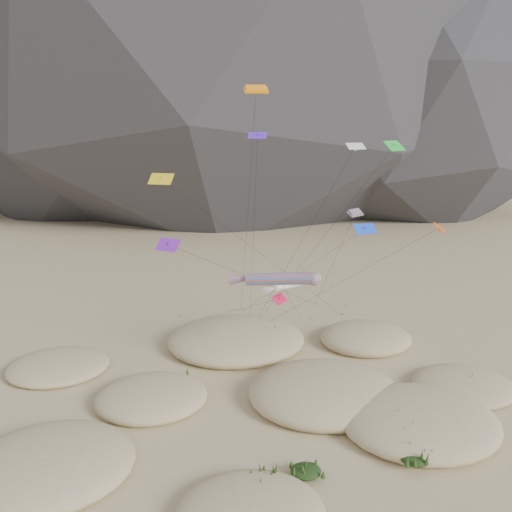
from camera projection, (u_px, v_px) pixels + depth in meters
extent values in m
plane|color=#CCB789|center=(287.00, 419.00, 44.95)|extent=(500.00, 500.00, 0.00)
ellipsoid|color=#2B2B30|center=(92.00, 57.00, 147.04)|extent=(136.20, 127.83, 116.00)
ellipsoid|color=black|center=(410.00, 78.00, 146.71)|extent=(130.55, 126.41, 100.00)
ellipsoid|color=#CCB789|center=(49.00, 465.00, 37.96)|extent=(13.00, 11.05, 3.05)
ellipsoid|color=#CCB789|center=(419.00, 420.00, 43.54)|extent=(14.01, 11.90, 3.13)
ellipsoid|color=#CCB789|center=(152.00, 397.00, 47.44)|extent=(10.68, 9.08, 2.57)
ellipsoid|color=#CCB789|center=(324.00, 392.00, 47.96)|extent=(14.65, 12.45, 3.47)
ellipsoid|color=#CCB789|center=(463.00, 385.00, 49.76)|extent=(10.21, 8.68, 2.05)
ellipsoid|color=#CCB789|center=(236.00, 339.00, 59.54)|extent=(16.34, 13.89, 3.38)
ellipsoid|color=#CCB789|center=(366.00, 338.00, 60.14)|extent=(10.99, 9.34, 2.92)
ellipsoid|color=#CCB789|center=(58.00, 366.00, 53.64)|extent=(10.74, 9.13, 2.09)
ellipsoid|color=black|center=(66.00, 469.00, 37.23)|extent=(2.62, 2.24, 0.79)
ellipsoid|color=black|center=(104.00, 456.00, 38.73)|extent=(2.00, 1.71, 0.60)
ellipsoid|color=black|center=(262.00, 484.00, 36.03)|extent=(2.36, 2.02, 0.71)
ellipsoid|color=black|center=(306.00, 471.00, 37.55)|extent=(2.36, 2.02, 0.71)
ellipsoid|color=black|center=(409.00, 427.00, 42.09)|extent=(3.40, 2.91, 1.02)
ellipsoid|color=black|center=(415.00, 457.00, 38.65)|extent=(2.59, 2.22, 0.78)
ellipsoid|color=black|center=(141.00, 389.00, 48.52)|extent=(2.98, 2.55, 0.89)
ellipsoid|color=black|center=(181.00, 381.00, 50.17)|extent=(2.45, 2.10, 0.74)
ellipsoid|color=black|center=(318.00, 379.00, 49.68)|extent=(3.06, 2.62, 0.92)
ellipsoid|color=black|center=(328.00, 378.00, 50.15)|extent=(2.82, 2.41, 0.85)
ellipsoid|color=black|center=(310.00, 403.00, 45.80)|extent=(2.31, 1.98, 0.69)
ellipsoid|color=black|center=(472.00, 387.00, 49.14)|extent=(2.25, 1.92, 0.67)
ellipsoid|color=black|center=(260.00, 338.00, 59.22)|extent=(3.46, 2.96, 1.04)
ellipsoid|color=black|center=(274.00, 341.00, 58.80)|extent=(2.57, 2.20, 0.77)
ellipsoid|color=black|center=(388.00, 343.00, 58.60)|extent=(2.09, 1.79, 0.63)
ellipsoid|color=black|center=(365.00, 348.00, 57.74)|extent=(2.25, 1.92, 0.67)
ellipsoid|color=black|center=(62.00, 361.00, 54.68)|extent=(2.63, 2.25, 0.79)
ellipsoid|color=black|center=(80.00, 372.00, 52.46)|extent=(2.28, 1.95, 0.68)
cylinder|color=#3F2D1E|center=(250.00, 331.00, 63.25)|extent=(0.08, 0.08, 0.30)
cylinder|color=#3F2D1E|center=(244.00, 309.00, 70.62)|extent=(0.08, 0.08, 0.30)
cylinder|color=#3F2D1E|center=(286.00, 312.00, 69.61)|extent=(0.08, 0.08, 0.30)
cylinder|color=#3F2D1E|center=(310.00, 318.00, 67.44)|extent=(0.08, 0.08, 0.30)
cylinder|color=#3F2D1E|center=(343.00, 314.00, 68.89)|extent=(0.08, 0.08, 0.30)
cylinder|color=#3F2D1E|center=(207.00, 316.00, 68.12)|extent=(0.08, 0.08, 0.30)
cylinder|color=#3F2D1E|center=(346.00, 306.00, 71.92)|extent=(0.08, 0.08, 0.30)
cylinder|color=#3F2D1E|center=(179.00, 315.00, 68.52)|extent=(0.08, 0.08, 0.30)
cylinder|color=#FF3D1A|center=(279.00, 279.00, 49.60)|extent=(6.88, 3.78, 1.96)
sphere|color=#FF3D1A|center=(314.00, 279.00, 48.65)|extent=(1.31, 1.31, 1.31)
cone|color=#FF3D1A|center=(243.00, 279.00, 50.66)|extent=(3.05, 2.11, 1.40)
cylinder|color=black|center=(293.00, 305.00, 57.81)|extent=(5.54, 13.54, 10.81)
cylinder|color=white|center=(296.00, 283.00, 53.61)|extent=(5.22, 2.44, 1.19)
sphere|color=white|center=(317.00, 278.00, 54.62)|extent=(0.87, 0.87, 0.87)
cone|color=white|center=(273.00, 289.00, 52.51)|extent=(2.25, 1.38, 0.89)
cylinder|color=black|center=(269.00, 302.00, 60.82)|extent=(4.06, 13.04, 9.17)
cube|color=orange|center=(256.00, 90.00, 47.74)|extent=(2.35, 1.02, 0.70)
cube|color=orange|center=(256.00, 88.00, 47.69)|extent=(2.00, 0.80, 0.68)
cylinder|color=black|center=(247.00, 222.00, 58.98)|extent=(0.30, 15.61, 28.84)
cube|color=red|center=(355.00, 213.00, 55.60)|extent=(2.27, 1.99, 0.60)
cube|color=red|center=(355.00, 212.00, 55.55)|extent=(1.90, 1.65, 0.60)
cylinder|color=black|center=(331.00, 267.00, 63.40)|extent=(1.60, 12.09, 16.02)
cube|color=#E21543|center=(279.00, 299.00, 50.85)|extent=(1.94, 2.03, 0.71)
cube|color=#E21543|center=(279.00, 300.00, 50.89)|extent=(0.31, 0.31, 0.64)
cylinder|color=black|center=(238.00, 309.00, 59.50)|extent=(7.22, 16.62, 8.41)
cube|color=green|center=(394.00, 146.00, 53.53)|extent=(2.84, 2.48, 1.04)
cube|color=green|center=(394.00, 147.00, 53.57)|extent=(0.44, 0.45, 0.86)
cylinder|color=black|center=(316.00, 247.00, 58.40)|extent=(15.18, 5.59, 23.36)
cube|color=#5321C5|center=(257.00, 135.00, 49.19)|extent=(2.06, 1.42, 0.65)
cube|color=#5321C5|center=(257.00, 137.00, 49.23)|extent=(0.26, 0.22, 0.65)
cylinder|color=black|center=(253.00, 246.00, 56.23)|extent=(0.04, 7.99, 24.55)
cube|color=gold|center=(161.00, 179.00, 50.31)|extent=(2.73, 2.01, 1.02)
cube|color=gold|center=(161.00, 180.00, 50.35)|extent=(0.40, 0.42, 0.82)
cylinder|color=black|center=(266.00, 258.00, 59.61)|extent=(23.08, 11.16, 20.29)
cube|color=#FF590D|center=(440.00, 228.00, 49.37)|extent=(1.79, 2.32, 0.72)
cube|color=#FF590D|center=(440.00, 229.00, 49.41)|extent=(0.27, 0.30, 0.71)
cylinder|color=black|center=(333.00, 286.00, 56.32)|extent=(17.75, 12.33, 15.73)
cube|color=silver|center=(356.00, 146.00, 51.39)|extent=(2.04, 1.31, 0.64)
cube|color=silver|center=(356.00, 148.00, 51.43)|extent=(0.25, 0.19, 0.66)
cylinder|color=black|center=(297.00, 249.00, 57.33)|extent=(10.37, 7.24, 23.42)
cube|color=blue|center=(365.00, 229.00, 52.33)|extent=(2.49, 1.52, 0.92)
cube|color=blue|center=(365.00, 230.00, 52.37)|extent=(0.32, 0.32, 0.79)
cylinder|color=black|center=(296.00, 276.00, 61.49)|extent=(11.33, 16.37, 15.00)
cube|color=purple|center=(168.00, 245.00, 48.09)|extent=(2.61, 2.28, 1.04)
cube|color=purple|center=(168.00, 246.00, 48.13)|extent=(0.44, 0.46, 0.79)
cylinder|color=black|center=(271.00, 286.00, 58.51)|extent=(22.41, 15.17, 14.40)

